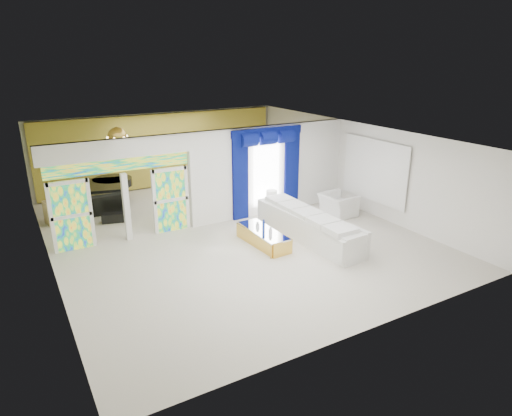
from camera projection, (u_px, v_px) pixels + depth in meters
floor at (228, 232)px, 13.77m from camera, size 12.00×12.00×0.00m
dividing_wall at (271, 170)px, 15.11m from camera, size 5.70×0.18×3.00m
dividing_header at (118, 149)px, 12.36m from camera, size 4.30×0.18×0.55m
stained_panel_left at (72, 216)px, 12.25m from camera, size 0.95×0.04×2.00m
stained_panel_right at (171, 200)px, 13.59m from camera, size 0.95×0.04×2.00m
stained_transom at (119, 165)px, 12.51m from camera, size 4.00×0.05×0.35m
window_pane at (266, 173)px, 14.93m from camera, size 1.00×0.02×2.30m
blue_drape_left at (240, 178)px, 14.45m from camera, size 0.55×0.10×2.80m
blue_drape_right at (291, 170)px, 15.39m from camera, size 0.55×0.10×2.80m
blue_pelmet at (267, 132)px, 14.45m from camera, size 2.60×0.12×0.25m
wall_mirror at (375, 171)px, 14.77m from camera, size 0.04×2.70×1.90m
gold_curtains at (162, 150)px, 18.11m from camera, size 9.70×0.12×2.90m
white_sofa at (308, 227)px, 13.15m from camera, size 1.12×4.08×0.77m
coffee_table at (263, 238)px, 12.82m from camera, size 0.76×1.95×0.43m
console_table at (279, 211)px, 15.11m from camera, size 1.11×0.40×0.36m
table_lamp at (271, 199)px, 14.82m from camera, size 0.36×0.36×0.58m
armchair at (338, 205)px, 15.14m from camera, size 1.02×1.15×0.73m
grand_piano at (104, 196)px, 15.81m from camera, size 1.73×2.04×0.89m
piano_bench at (116, 217)px, 14.59m from camera, size 0.94×0.54×0.30m
tv_console at (54, 212)px, 14.37m from camera, size 0.61×0.58×0.77m
chandelier at (117, 136)px, 14.61m from camera, size 0.60×0.60×0.60m
decanters at (264, 228)px, 12.71m from camera, size 0.16×0.73×0.28m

